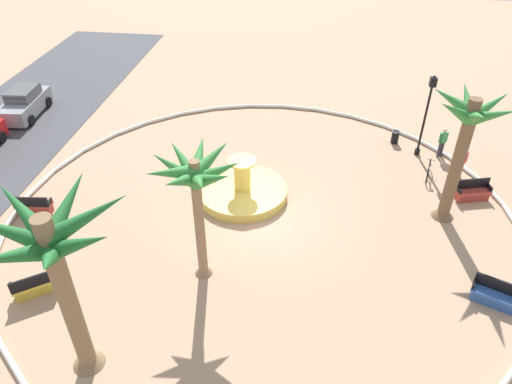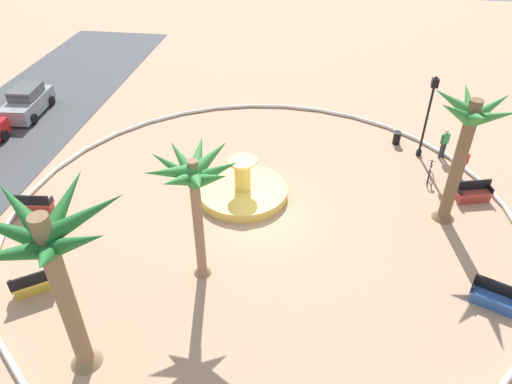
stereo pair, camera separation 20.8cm
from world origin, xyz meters
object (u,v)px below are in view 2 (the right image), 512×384
Objects in this scene: palm_tree_by_curb at (52,258)px; person_cyclist_helmet at (463,162)px; trash_bin at (397,137)px; palm_tree_mid_plaza at (194,181)px; bench_southeast at (35,284)px; bench_north at (474,194)px; person_cyclist_photo at (444,142)px; parked_car_third at (27,102)px; fountain at (243,191)px; bicycle_red_frame at (430,171)px; bench_east at (494,299)px; bench_west at (35,205)px; palm_tree_near_fountain at (466,136)px; lamppost at (429,111)px.

palm_tree_by_curb is 18.98m from person_cyclist_helmet.
palm_tree_mid_plaza is at bearing 143.38° from trash_bin.
palm_tree_mid_plaza is at bearing -73.11° from bench_southeast.
person_cyclist_helmet is (1.85, 0.23, 0.56)m from bench_north.
palm_tree_by_curb is 19.88m from person_cyclist_photo.
person_cyclist_photo is 0.40× the size of parked_car_third.
person_cyclist_helmet is at bearing -73.95° from fountain.
bicycle_red_frame is at bearing 155.89° from person_cyclist_photo.
bench_north is 18.95m from bench_southeast.
fountain is 1.01× the size of parked_car_third.
bench_east is 0.99× the size of bench_north.
person_cyclist_helmet is at bearing -59.59° from bench_southeast.
bench_east and bench_southeast have the same top height.
bench_west reaches higher than trash_bin.
fountain is at bearing -114.68° from parked_car_third.
person_cyclist_helmet is at bearing 7.01° from bench_north.
palm_tree_near_fountain reaches higher than fountain.
parked_car_third reaches higher than person_cyclist_photo.
trash_bin is (11.19, -8.32, -3.92)m from palm_tree_mid_plaza.
bench_west is at bearing 106.43° from bicycle_red_frame.
bench_west and bench_southeast have the same top height.
parked_car_third is at bearing 29.91° from bench_southeast.
parked_car_third is at bearing 80.68° from bicycle_red_frame.
bicycle_red_frame is 1.02× the size of person_cyclist_photo.
lamppost is at bearing 86.33° from person_cyclist_photo.
palm_tree_mid_plaza is 3.19× the size of bicycle_red_frame.
bench_east is 8.15m from bicycle_red_frame.
bicycle_red_frame is 1.04× the size of person_cyclist_helmet.
lamppost reaches higher than bench_east.
bench_west is at bearing 111.35° from person_cyclist_photo.
bicycle_red_frame is at bearing -158.50° from trash_bin.
bench_southeast is at bearing 125.82° from person_cyclist_photo.
lamppost is at bearing 6.81° from bench_east.
palm_tree_mid_plaza is 3.30× the size of person_cyclist_helmet.
bench_southeast reaches higher than bicycle_red_frame.
lamppost is 2.74× the size of person_cyclist_helmet.
bench_southeast is at bearing 132.51° from trash_bin.
parked_car_third is (1.66, 23.00, -1.82)m from lamppost.
palm_tree_by_curb is 3.83× the size of person_cyclist_helmet.
person_cyclist_helmet is (-3.04, -2.77, 0.52)m from trash_bin.
palm_tree_mid_plaza reaches higher than parked_car_third.
lamppost reaches higher than person_cyclist_photo.
bicycle_red_frame is at bearing -99.32° from parked_car_third.
person_cyclist_helmet is (-1.95, -1.70, -1.70)m from lamppost.
person_cyclist_helmet is at bearing -137.64° from trash_bin.
person_cyclist_photo reaches higher than bench_southeast.
palm_tree_mid_plaza is 7.26m from bench_southeast.
bench_west is 1.03× the size of bench_southeast.
bicycle_red_frame is at bearing 7.19° from bench_east.
palm_tree_mid_plaza reaches higher than bench_southeast.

